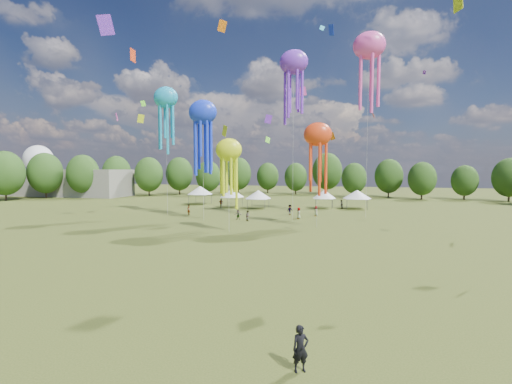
# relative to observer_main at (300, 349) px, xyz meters

# --- Properties ---
(ground) EXTENTS (300.00, 300.00, 0.00)m
(ground) POSITION_rel_observer_main_xyz_m (-9.26, 2.95, -0.94)
(ground) COLOR #384416
(ground) RESTS_ON ground
(observer_main) EXTENTS (0.82, 0.73, 1.89)m
(observer_main) POSITION_rel_observer_main_xyz_m (0.00, 0.00, 0.00)
(observer_main) COLOR black
(observer_main) RESTS_ON ground
(spectator_near) EXTENTS (1.00, 1.00, 1.63)m
(spectator_near) POSITION_rel_observer_main_xyz_m (-13.18, 38.74, -0.13)
(spectator_near) COLOR gray
(spectator_near) RESTS_ON ground
(spectators_far) EXTENTS (26.82, 20.80, 1.89)m
(spectators_far) POSITION_rel_observer_main_xyz_m (-10.33, 48.48, -0.05)
(spectators_far) COLOR gray
(spectators_far) RESTS_ON ground
(festival_tents) EXTENTS (40.68, 11.03, 4.22)m
(festival_tents) POSITION_rel_observer_main_xyz_m (-14.20, 59.05, 2.11)
(festival_tents) COLOR #47474C
(festival_tents) RESTS_ON ground
(show_kites) EXTENTS (38.66, 21.52, 30.39)m
(show_kites) POSITION_rel_observer_main_xyz_m (-9.61, 40.67, 17.76)
(show_kites) COLOR #1A38F1
(show_kites) RESTS_ON ground
(small_kites) EXTENTS (75.57, 44.30, 45.62)m
(small_kites) POSITION_rel_observer_main_xyz_m (-9.66, 44.43, 27.94)
(small_kites) COLOR #1A38F1
(small_kites) RESTS_ON ground
(treeline) EXTENTS (201.57, 95.24, 13.43)m
(treeline) POSITION_rel_observer_main_xyz_m (-13.12, 65.47, 5.60)
(treeline) COLOR #38281C
(treeline) RESTS_ON ground
(hangar) EXTENTS (40.00, 12.00, 8.00)m
(hangar) POSITION_rel_observer_main_xyz_m (-81.26, 74.95, 3.06)
(hangar) COLOR gray
(hangar) RESTS_ON ground
(radome) EXTENTS (9.00, 9.00, 16.00)m
(radome) POSITION_rel_observer_main_xyz_m (-97.26, 80.95, 9.04)
(radome) COLOR white
(radome) RESTS_ON ground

